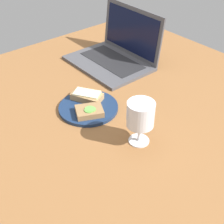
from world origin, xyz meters
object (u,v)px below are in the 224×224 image
object	(u,v)px
sandwich_with_cheese	(87,96)
laptop	(117,52)
plate	(88,107)
wine_glass	(140,116)
sandwich_with_cucumber	(89,111)

from	to	relation	value
sandwich_with_cheese	laptop	distance (cm)	34.06
plate	sandwich_with_cheese	distance (cm)	4.89
plate	sandwich_with_cheese	size ratio (longest dim) A/B	1.69
laptop	plate	bearing A→B (deg)	-55.98
sandwich_with_cheese	wine_glass	world-z (taller)	wine_glass
wine_glass	laptop	distance (cm)	54.21
plate	laptop	distance (cm)	38.21
sandwich_with_cheese	wine_glass	distance (cm)	28.67
plate	laptop	bearing A→B (deg)	124.02
plate	sandwich_with_cucumber	world-z (taller)	sandwich_with_cucumber
laptop	wine_glass	bearing A→B (deg)	-33.15
wine_glass	sandwich_with_cucumber	bearing A→B (deg)	-167.93
sandwich_with_cheese	laptop	xyz separation A→B (cm)	(-17.43, 29.18, 2.09)
plate	laptop	size ratio (longest dim) A/B	0.59
sandwich_with_cheese	laptop	world-z (taller)	laptop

